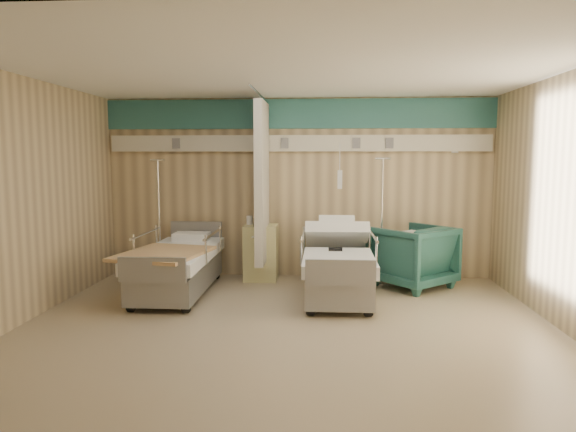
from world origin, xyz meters
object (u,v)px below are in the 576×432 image
Objects in this scene: bed_left at (178,271)px; visitor_armchair at (412,256)px; bedside_cabinet at (261,252)px; bed_right at (337,274)px; iv_stand_right at (381,258)px; iv_stand_left at (160,256)px.

bed_left is 2.16× the size of visitor_armchair.
bedside_cabinet is at bearing -47.94° from visitor_armchair.
bed_left is (-2.20, 0.00, 0.00)m from bed_right.
bed_left is at bearing -164.66° from iv_stand_right.
iv_stand_right is (0.67, 0.79, 0.07)m from bed_right.
bed_right is 2.78m from iv_stand_left.
iv_stand_left is at bearing -42.16° from visitor_armchair.
bed_left is at bearing -30.04° from visitor_armchair.
iv_stand_left reaches higher than bedside_cabinet.
visitor_armchair is (1.10, 0.60, 0.14)m from bed_right.
bed_right is 1.00× the size of bed_left.
iv_stand_right reaches higher than bed_right.
bed_right is 2.20m from bed_left.
bedside_cabinet is 0.85× the size of visitor_armchair.
iv_stand_right is at bearing 1.16° from iv_stand_left.
visitor_armchair reaches higher than bedside_cabinet.
visitor_armchair is at bearing 28.60° from bed_right.
bed_right and bed_left have the same top height.
bed_left is 3.36m from visitor_armchair.
bedside_cabinet reaches higher than bed_left.
bed_right is 2.54× the size of bedside_cabinet.
iv_stand_left is (-1.53, -0.18, -0.05)m from bedside_cabinet.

